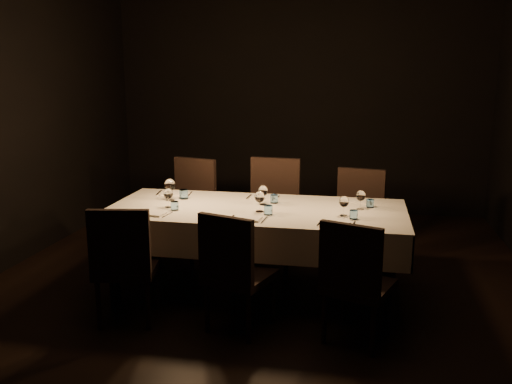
% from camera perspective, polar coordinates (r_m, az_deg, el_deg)
% --- Properties ---
extents(room, '(5.01, 6.01, 3.01)m').
position_cam_1_polar(room, '(4.49, 0.00, 7.48)').
color(room, black).
rests_on(room, ground).
extents(dining_table, '(2.52, 1.12, 0.76)m').
position_cam_1_polar(dining_table, '(4.63, 0.00, -2.58)').
color(dining_table, black).
rests_on(dining_table, ground).
extents(chair_near_left, '(0.52, 0.52, 0.93)m').
position_cam_1_polar(chair_near_left, '(4.21, -13.71, -6.96)').
color(chair_near_left, black).
rests_on(chair_near_left, ground).
extents(place_setting_near_left, '(0.31, 0.39, 0.17)m').
position_cam_1_polar(place_setting_near_left, '(4.59, -9.55, -1.10)').
color(place_setting_near_left, beige).
rests_on(place_setting_near_left, dining_table).
extents(chair_near_center, '(0.56, 0.56, 0.92)m').
position_cam_1_polar(chair_near_center, '(3.96, -2.33, -7.94)').
color(chair_near_center, black).
rests_on(chair_near_center, ground).
extents(place_setting_near_center, '(0.32, 0.40, 0.17)m').
position_cam_1_polar(place_setting_near_center, '(4.38, 0.21, -1.53)').
color(place_setting_near_center, beige).
rests_on(place_setting_near_center, dining_table).
extents(chair_near_right, '(0.56, 0.56, 0.91)m').
position_cam_1_polar(chair_near_right, '(3.85, 10.36, -8.82)').
color(chair_near_right, black).
rests_on(chair_near_right, ground).
extents(place_setting_near_right, '(0.30, 0.39, 0.16)m').
position_cam_1_polar(place_setting_near_right, '(4.31, 9.24, -2.00)').
color(place_setting_near_right, beige).
rests_on(place_setting_near_right, dining_table).
extents(chair_far_left, '(0.59, 0.59, 1.01)m').
position_cam_1_polar(chair_far_left, '(5.68, -7.03, -1.21)').
color(chair_far_left, black).
rests_on(chair_far_left, ground).
extents(place_setting_far_left, '(0.37, 0.42, 0.20)m').
position_cam_1_polar(place_setting_far_left, '(5.01, -8.58, 0.24)').
color(place_setting_far_left, beige).
rests_on(place_setting_far_left, dining_table).
extents(chair_far_center, '(0.54, 0.54, 1.05)m').
position_cam_1_polar(chair_far_center, '(5.41, 1.70, -1.63)').
color(chair_far_center, black).
rests_on(chair_far_center, ground).
extents(place_setting_far_center, '(0.31, 0.40, 0.17)m').
position_cam_1_polar(place_setting_far_center, '(4.80, 1.01, -0.30)').
color(place_setting_far_center, beige).
rests_on(place_setting_far_center, dining_table).
extents(chair_far_right, '(0.54, 0.54, 0.97)m').
position_cam_1_polar(chair_far_right, '(5.37, 10.66, -2.37)').
color(chair_far_right, black).
rests_on(chair_far_right, ground).
extents(place_setting_far_right, '(0.30, 0.39, 0.16)m').
position_cam_1_polar(place_setting_far_right, '(4.73, 11.01, -0.76)').
color(place_setting_far_right, beige).
rests_on(place_setting_far_right, dining_table).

